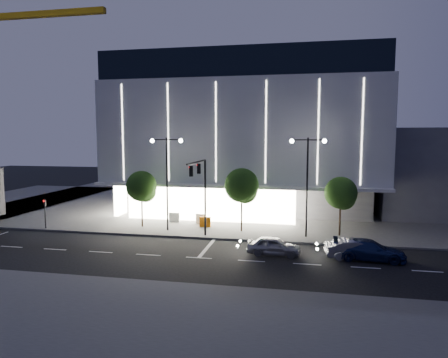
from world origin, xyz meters
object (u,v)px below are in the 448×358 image
Objects in this scene: street_lamp_west at (167,170)px; tree_mid at (242,187)px; traffic_mast at (201,184)px; barrier_c at (205,222)px; barrier_d at (201,219)px; car_lead at (274,246)px; tree_left at (142,188)px; street_lamp_east at (307,172)px; ped_signal_far at (45,211)px; car_third at (369,250)px; car_second at (356,249)px; tree_right at (341,195)px; barrier_b at (174,217)px.

street_lamp_west is 1.46× the size of tree_mid.
barrier_c is (-0.80, 4.69, -4.38)m from traffic_mast.
street_lamp_west is 6.77m from barrier_d.
tree_left is at bearing 65.29° from car_lead.
street_lamp_east is at bearing 0.00° from street_lamp_west.
street_lamp_east is at bearing -3.65° from tree_left.
ped_signal_far is at bearing -176.56° from street_lamp_east.
barrier_c is (-14.30, 7.61, -0.10)m from car_third.
street_lamp_east reaches higher than car_second.
car_second is at bearing -85.25° from tree_right.
traffic_mast is 1.28× the size of tree_right.
traffic_mast reaches higher than car_third.
tree_left is at bearing 15.61° from ped_signal_far.
tree_right is at bearing -0.00° from tree_left.
ped_signal_far is 29.80m from car_third.
street_lamp_east is 8.18× the size of barrier_c.
tree_right reaches higher than barrier_c.
ped_signal_far reaches higher than car_lead.
tree_left is 0.93× the size of tree_mid.
barrier_b is at bearing 67.14° from car_third.
ped_signal_far is at bearing 86.32° from car_third.
tree_mid is at bearing 61.98° from car_third.
tree_left is at bearing -174.35° from barrier_c.
car_second is at bearing 89.22° from car_third.
car_second is 4.06× the size of barrier_c.
ped_signal_far is (-25.00, -1.50, -4.07)m from street_lamp_east.
street_lamp_east is at bearing -161.37° from tree_right.
car_second is (28.57, -3.99, -1.15)m from ped_signal_far.
barrier_c is (15.20, 3.53, -1.24)m from ped_signal_far.
ped_signal_far is 2.73× the size of barrier_b.
barrier_c is at bearing 66.17° from car_third.
street_lamp_west is (-4.00, 2.66, 0.93)m from traffic_mast.
barrier_c is at bearing 165.20° from tree_mid.
street_lamp_west reaches higher than car_third.
tree_right is at bearing 17.02° from traffic_mast.
tree_mid is at bearing 49.26° from car_second.
ped_signal_far is 0.49× the size of tree_mid.
barrier_d is at bearing 162.01° from street_lamp_east.
barrier_c is (-7.29, 7.71, -0.06)m from car_lead.
tree_right is 1.23× the size of car_second.
traffic_mast is at bearing -162.98° from tree_right.
car_second is at bearing -33.53° from barrier_b.
tree_right is 1.33× the size of car_lead.
traffic_mast is 13.58m from car_second.
tree_mid is at bearing 29.13° from car_lead.
car_third is (20.47, -6.60, -3.28)m from tree_left.
barrier_d is at bearing 63.32° from car_third.
car_third reaches higher than car_lead.
street_lamp_west is at bearing 65.23° from car_second.
car_third reaches higher than barrier_c.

